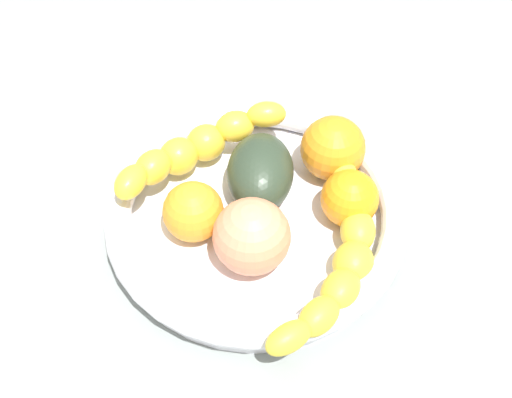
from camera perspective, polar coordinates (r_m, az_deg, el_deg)
The scene contains 9 objects.
kitchen_counter at distance 66.83cm, azimuth -0.00°, elevation -3.26°, with size 120.00×120.00×3.00cm, color gray.
fruit_bowl at distance 63.97cm, azimuth -0.00°, elevation -1.38°, with size 29.20×29.20×4.03cm.
banana_draped_left at distance 59.41cm, azimuth 7.45°, elevation -4.99°, with size 8.75×23.67×4.12cm.
banana_draped_right at distance 66.29cm, azimuth -5.30°, elevation 4.46°, with size 11.87×17.86×5.32cm.
orange_front at distance 61.53cm, azimuth -5.47°, elevation -1.11°, with size 5.79×5.79×5.79cm, color orange.
orange_mid_left at distance 63.00cm, azimuth 8.14°, elevation 0.05°, with size 5.61×5.61×5.61cm, color orange.
orange_mid_right at distance 66.49cm, azimuth 6.69°, elevation 4.39°, with size 6.60×6.60×6.60cm, color orange.
avocado_dark at distance 64.49cm, azimuth 0.38°, elevation 2.35°, with size 9.29×6.59×5.68cm, color #2B3A2B.
peach_blush at distance 58.72cm, azimuth -0.38°, elevation -3.27°, with size 7.10×7.10×7.10cm, color #F9936B.
Camera 1 is at (-16.47, 35.66, 55.56)cm, focal length 46.05 mm.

